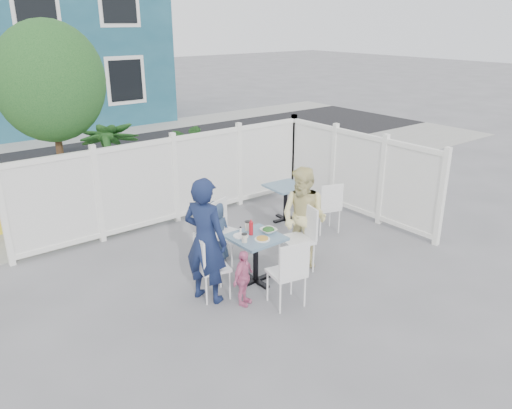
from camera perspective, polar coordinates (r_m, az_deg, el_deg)
ground at (r=7.61m, az=-0.60°, el=-7.47°), size 80.00×80.00×0.00m
near_sidewalk at (r=10.63m, az=-13.16°, el=0.34°), size 24.00×2.60×0.01m
street at (r=13.94m, az=-19.76°, el=4.45°), size 24.00×5.00×0.01m
far_sidewalk at (r=16.84m, az=-23.27°, el=6.61°), size 24.00×1.60×0.01m
fence_back at (r=9.23m, az=-9.23°, el=2.66°), size 5.86×0.08×1.60m
fence_right at (r=9.66m, az=11.45°, el=3.31°), size 0.08×3.66×1.60m
tree at (r=9.05m, az=-22.47°, el=12.79°), size 1.80×1.62×3.59m
potted_shrub_a at (r=9.45m, az=-15.87°, el=3.63°), size 1.33×1.33×1.91m
potted_shrub_b at (r=10.29m, az=-5.41°, el=4.40°), size 1.37×1.21×1.47m
main_table at (r=7.04m, az=-0.04°, el=-4.85°), size 0.69×0.69×0.72m
spare_table at (r=9.25m, az=3.41°, el=1.28°), size 0.69×0.69×0.69m
chair_left at (r=6.71m, az=-5.56°, el=-6.62°), size 0.48×0.49×0.90m
chair_right at (r=7.45m, az=5.27°, el=-3.27°), size 0.53×0.54×1.00m
chair_back at (r=7.60m, az=-3.64°, el=-2.69°), size 0.58×0.57×1.00m
chair_near at (r=6.47m, az=3.87°, el=-7.40°), size 0.50×0.49×0.94m
chair_spare at (r=8.77m, az=8.26°, el=0.04°), size 0.53×0.52×0.93m
man at (r=6.54m, az=-5.80°, el=-4.12°), size 0.63×0.74×1.72m
woman at (r=7.49m, az=5.49°, el=-1.54°), size 0.78×0.89×1.54m
boy at (r=7.73m, az=-4.55°, el=-3.08°), size 0.48×0.31×0.97m
toddler at (r=6.59m, az=-1.47°, el=-8.42°), size 0.49×0.35×0.77m
plate_main at (r=6.87m, az=0.73°, el=-3.99°), size 0.22×0.22×0.01m
plate_side at (r=6.97m, az=-1.74°, el=-3.61°), size 0.22×0.22×0.01m
salad_bowl at (r=7.09m, az=1.43°, el=-3.00°), size 0.23×0.23×0.06m
coffee_cup_a at (r=6.78m, az=-1.33°, el=-3.88°), size 0.08×0.08×0.11m
coffee_cup_b at (r=7.15m, az=-0.95°, el=-2.49°), size 0.08×0.08×0.13m
ketchup_bottle at (r=6.99m, az=-0.57°, el=-2.75°), size 0.06×0.06×0.19m
salt_shaker at (r=7.07m, az=-1.78°, el=-3.01°), size 0.03×0.03×0.07m
pepper_shaker at (r=7.13m, az=-1.78°, el=-2.81°), size 0.03×0.03×0.07m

